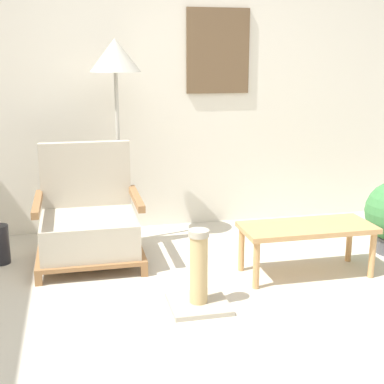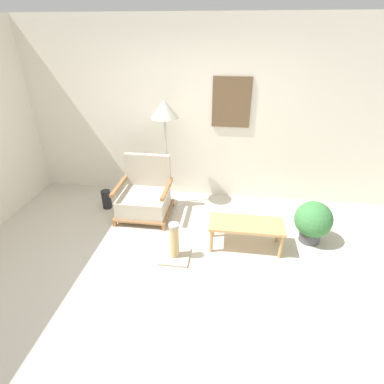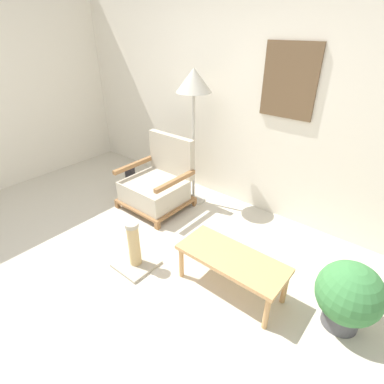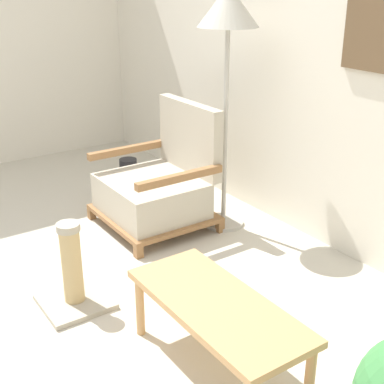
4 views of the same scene
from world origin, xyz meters
TOP-DOWN VIEW (x-y plane):
  - ground_plane at (0.00, 0.00)m, footprint 14.00×14.00m
  - wall_back at (0.00, 2.08)m, footprint 8.00×0.09m
  - armchair at (-0.69, 1.29)m, footprint 0.77×0.71m
  - floor_lamp at (-0.42, 1.67)m, footprint 0.40×0.40m
  - coffee_table at (0.79, 0.70)m, footprint 0.93×0.40m
  - vase at (-1.34, 1.39)m, footprint 0.14×0.14m
  - potted_plant at (1.65, 0.94)m, footprint 0.48×0.48m
  - scratching_post at (-0.07, 0.37)m, footprint 0.36×0.36m

SIDE VIEW (x-z plane):
  - ground_plane at x=0.00m, z-range 0.00..0.00m
  - vase at x=-1.34m, z-range 0.00..0.29m
  - scratching_post at x=-0.07m, z-range -0.08..0.41m
  - armchair at x=-0.69m, z-range -0.14..0.73m
  - potted_plant at x=1.65m, z-range 0.03..0.60m
  - coffee_table at x=0.79m, z-range 0.13..0.50m
  - wall_back at x=0.00m, z-range 0.00..2.70m
  - floor_lamp at x=-0.42m, z-range 0.59..2.23m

